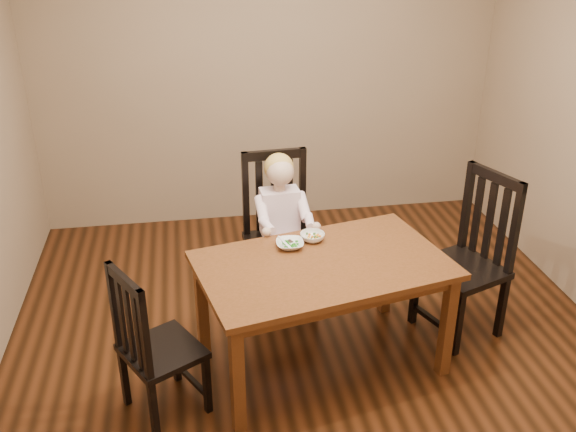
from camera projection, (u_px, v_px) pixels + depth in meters
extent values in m
cube|color=#48230F|center=(311.00, 340.00, 4.30)|extent=(4.00, 4.00, 0.01)
cube|color=#90785B|center=(268.00, 72.00, 5.49)|extent=(4.00, 0.01, 2.70)
cube|color=#90785B|center=(447.00, 372.00, 1.93)|extent=(4.00, 0.01, 2.70)
cube|color=#4C2C11|center=(323.00, 265.00, 3.79)|extent=(1.61, 1.16, 0.04)
cube|color=#4C2C11|center=(323.00, 274.00, 3.81)|extent=(1.47, 1.02, 0.08)
cube|color=#4C2C11|center=(237.00, 380.00, 3.41)|extent=(0.08, 0.08, 0.69)
cube|color=#4C2C11|center=(447.00, 326.00, 3.85)|extent=(0.08, 0.08, 0.69)
cube|color=#4C2C11|center=(202.00, 307.00, 4.03)|extent=(0.08, 0.08, 0.69)
cube|color=#4C2C11|center=(386.00, 268.00, 4.47)|extent=(0.08, 0.08, 0.69)
cube|color=black|center=(281.00, 245.00, 4.52)|extent=(0.51, 0.49, 0.04)
cube|color=black|center=(302.00, 259.00, 4.84)|extent=(0.05, 0.05, 0.45)
cube|color=black|center=(248.00, 265.00, 4.76)|extent=(0.05, 0.05, 0.45)
cube|color=black|center=(315.00, 285.00, 4.50)|extent=(0.05, 0.05, 0.45)
cube|color=black|center=(258.00, 293.00, 4.41)|extent=(0.05, 0.05, 0.45)
cube|color=black|center=(302.00, 189.00, 4.59)|extent=(0.05, 0.05, 0.62)
cube|color=black|center=(246.00, 194.00, 4.51)|extent=(0.05, 0.05, 0.62)
cube|color=black|center=(274.00, 155.00, 4.43)|extent=(0.46, 0.07, 0.07)
cube|color=black|center=(289.00, 194.00, 4.59)|extent=(0.05, 0.02, 0.53)
cube|color=black|center=(274.00, 195.00, 4.57)|extent=(0.05, 0.02, 0.53)
cube|color=black|center=(259.00, 197.00, 4.54)|extent=(0.05, 0.02, 0.53)
cube|color=black|center=(162.00, 351.00, 3.55)|extent=(0.54, 0.55, 0.04)
cube|color=black|center=(124.00, 377.00, 3.67)|extent=(0.05, 0.05, 0.38)
cube|color=black|center=(154.00, 411.00, 3.42)|extent=(0.05, 0.05, 0.38)
cube|color=black|center=(176.00, 354.00, 3.86)|extent=(0.05, 0.05, 0.38)
cube|color=black|center=(207.00, 385.00, 3.61)|extent=(0.05, 0.05, 0.38)
cube|color=black|center=(114.00, 305.00, 3.46)|extent=(0.05, 0.05, 0.53)
cube|color=black|center=(145.00, 335.00, 3.21)|extent=(0.05, 0.05, 0.53)
cube|color=black|center=(124.00, 281.00, 3.23)|extent=(0.22, 0.36, 0.06)
cube|color=black|center=(122.00, 316.00, 3.41)|extent=(0.04, 0.05, 0.45)
cube|color=black|center=(130.00, 324.00, 3.34)|extent=(0.04, 0.05, 0.45)
cube|color=black|center=(138.00, 332.00, 3.28)|extent=(0.04, 0.05, 0.45)
cube|color=black|center=(462.00, 269.00, 4.22)|extent=(0.60, 0.62, 0.04)
cube|color=black|center=(502.00, 307.00, 4.25)|extent=(0.06, 0.06, 0.45)
cube|color=black|center=(457.00, 279.00, 4.57)|extent=(0.06, 0.06, 0.45)
cube|color=black|center=(458.00, 325.00, 4.07)|extent=(0.06, 0.06, 0.45)
cube|color=black|center=(414.00, 294.00, 4.39)|extent=(0.06, 0.06, 0.45)
cube|color=black|center=(515.00, 229.00, 4.00)|extent=(0.06, 0.06, 0.62)
cube|color=black|center=(467.00, 205.00, 4.32)|extent=(0.06, 0.06, 0.62)
cube|color=black|center=(496.00, 177.00, 4.04)|extent=(0.20, 0.44, 0.07)
cube|color=black|center=(502.00, 228.00, 4.09)|extent=(0.04, 0.05, 0.54)
cube|color=black|center=(489.00, 221.00, 4.18)|extent=(0.04, 0.05, 0.54)
cube|color=black|center=(477.00, 215.00, 4.26)|extent=(0.04, 0.05, 0.54)
imported|color=white|center=(290.00, 244.00, 3.94)|extent=(0.18, 0.18, 0.04)
imported|color=white|center=(312.00, 237.00, 4.02)|extent=(0.16, 0.16, 0.05)
cube|color=silver|center=(285.00, 243.00, 3.89)|extent=(0.08, 0.11, 0.05)
cube|color=silver|center=(285.00, 245.00, 3.90)|extent=(0.04, 0.05, 0.01)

